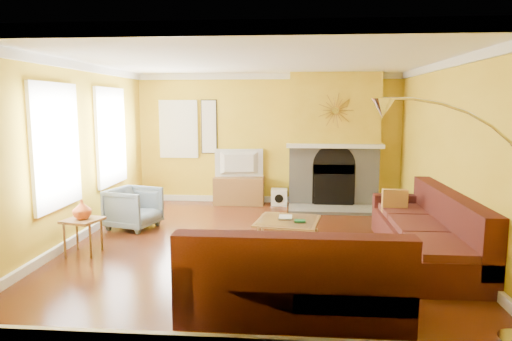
# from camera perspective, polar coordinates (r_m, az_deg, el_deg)

# --- Properties ---
(floor) EXTENTS (5.50, 6.00, 0.02)m
(floor) POSITION_cam_1_polar(r_m,az_deg,el_deg) (6.90, 0.09, -9.23)
(floor) COLOR #602B14
(floor) RESTS_ON ground
(ceiling) EXTENTS (5.50, 6.00, 0.02)m
(ceiling) POSITION_cam_1_polar(r_m,az_deg,el_deg) (6.62, 0.09, 13.86)
(ceiling) COLOR white
(ceiling) RESTS_ON ground
(wall_back) EXTENTS (5.50, 0.02, 2.70)m
(wall_back) POSITION_cam_1_polar(r_m,az_deg,el_deg) (9.61, 1.53, 3.98)
(wall_back) COLOR gold
(wall_back) RESTS_ON ground
(wall_front) EXTENTS (5.50, 0.02, 2.70)m
(wall_front) POSITION_cam_1_polar(r_m,az_deg,el_deg) (3.66, -3.69, -2.96)
(wall_front) COLOR gold
(wall_front) RESTS_ON ground
(wall_left) EXTENTS (0.02, 6.00, 2.70)m
(wall_left) POSITION_cam_1_polar(r_m,az_deg,el_deg) (7.37, -21.83, 2.11)
(wall_left) COLOR gold
(wall_left) RESTS_ON ground
(wall_right) EXTENTS (0.02, 6.00, 2.70)m
(wall_right) POSITION_cam_1_polar(r_m,az_deg,el_deg) (6.97, 23.36, 1.70)
(wall_right) COLOR gold
(wall_right) RESTS_ON ground
(baseboard) EXTENTS (5.50, 6.00, 0.12)m
(baseboard) POSITION_cam_1_polar(r_m,az_deg,el_deg) (6.88, 0.09, -8.68)
(baseboard) COLOR white
(baseboard) RESTS_ON floor
(crown_molding) EXTENTS (5.50, 6.00, 0.12)m
(crown_molding) POSITION_cam_1_polar(r_m,az_deg,el_deg) (6.61, 0.09, 13.26)
(crown_molding) COLOR white
(crown_molding) RESTS_ON ceiling
(window_left_near) EXTENTS (0.06, 1.22, 1.72)m
(window_left_near) POSITION_cam_1_polar(r_m,az_deg,el_deg) (8.52, -17.76, 4.06)
(window_left_near) COLOR white
(window_left_near) RESTS_ON wall_left
(window_left_far) EXTENTS (0.06, 1.22, 1.72)m
(window_left_far) POSITION_cam_1_polar(r_m,az_deg,el_deg) (6.81, -23.83, 2.81)
(window_left_far) COLOR white
(window_left_far) RESTS_ON wall_left
(window_back) EXTENTS (0.82, 0.06, 1.22)m
(window_back) POSITION_cam_1_polar(r_m,az_deg,el_deg) (9.84, -9.64, 5.13)
(window_back) COLOR white
(window_back) RESTS_ON wall_back
(wall_art) EXTENTS (0.34, 0.04, 1.14)m
(wall_art) POSITION_cam_1_polar(r_m,az_deg,el_deg) (9.71, -5.90, 5.46)
(wall_art) COLOR white
(wall_art) RESTS_ON wall_back
(fireplace) EXTENTS (1.80, 0.40, 2.70)m
(fireplace) POSITION_cam_1_polar(r_m,az_deg,el_deg) (9.42, 9.70, 3.78)
(fireplace) COLOR gray
(fireplace) RESTS_ON floor
(mantel) EXTENTS (1.92, 0.22, 0.08)m
(mantel) POSITION_cam_1_polar(r_m,az_deg,el_deg) (9.19, 9.82, 3.04)
(mantel) COLOR white
(mantel) RESTS_ON fireplace
(hearth) EXTENTS (1.80, 0.70, 0.06)m
(hearth) POSITION_cam_1_polar(r_m,az_deg,el_deg) (9.08, 9.80, -4.82)
(hearth) COLOR gray
(hearth) RESTS_ON floor
(sunburst) EXTENTS (0.70, 0.04, 0.70)m
(sunburst) POSITION_cam_1_polar(r_m,az_deg,el_deg) (9.17, 9.92, 7.41)
(sunburst) COLOR olive
(sunburst) RESTS_ON fireplace
(rug) EXTENTS (2.40, 1.80, 0.02)m
(rug) POSITION_cam_1_polar(r_m,az_deg,el_deg) (6.25, 5.38, -10.99)
(rug) COLOR beige
(rug) RESTS_ON floor
(sectional_sofa) EXTENTS (3.31, 3.69, 0.90)m
(sectional_sofa) POSITION_cam_1_polar(r_m,az_deg,el_deg) (5.95, 10.06, -7.59)
(sectional_sofa) COLOR #471916
(sectional_sofa) RESTS_ON floor
(coffee_table) EXTENTS (1.04, 1.04, 0.36)m
(coffee_table) POSITION_cam_1_polar(r_m,az_deg,el_deg) (6.93, 3.97, -7.56)
(coffee_table) COLOR white
(coffee_table) RESTS_ON floor
(media_console) EXTENTS (1.03, 0.46, 0.57)m
(media_console) POSITION_cam_1_polar(r_m,az_deg,el_deg) (9.54, -2.13, -2.52)
(media_console) COLOR olive
(media_console) RESTS_ON floor
(tv) EXTENTS (1.01, 0.24, 0.58)m
(tv) POSITION_cam_1_polar(r_m,az_deg,el_deg) (9.45, -2.15, 0.90)
(tv) COLOR black
(tv) RESTS_ON media_console
(subwoofer) EXTENTS (0.33, 0.33, 0.33)m
(subwoofer) POSITION_cam_1_polar(r_m,az_deg,el_deg) (9.48, 2.92, -3.32)
(subwoofer) COLOR white
(subwoofer) RESTS_ON floor
(armchair) EXTENTS (0.93, 0.91, 0.69)m
(armchair) POSITION_cam_1_polar(r_m,az_deg,el_deg) (7.94, -15.04, -4.55)
(armchair) COLOR slate
(armchair) RESTS_ON floor
(side_table) EXTENTS (0.55, 0.55, 0.50)m
(side_table) POSITION_cam_1_polar(r_m,az_deg,el_deg) (6.83, -20.76, -7.71)
(side_table) COLOR olive
(side_table) RESTS_ON floor
(vase) EXTENTS (0.33, 0.33, 0.27)m
(vase) POSITION_cam_1_polar(r_m,az_deg,el_deg) (6.74, -20.92, -4.57)
(vase) COLOR #D8591E
(vase) RESTS_ON side_table
(book) EXTENTS (0.20, 0.27, 0.03)m
(book) POSITION_cam_1_polar(r_m,az_deg,el_deg) (6.97, 2.88, -5.83)
(book) COLOR white
(book) RESTS_ON coffee_table
(arc_lamp) EXTENTS (1.34, 0.36, 2.10)m
(arc_lamp) POSITION_cam_1_polar(r_m,az_deg,el_deg) (4.23, 24.06, -6.29)
(arc_lamp) COLOR silver
(arc_lamp) RESTS_ON floor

